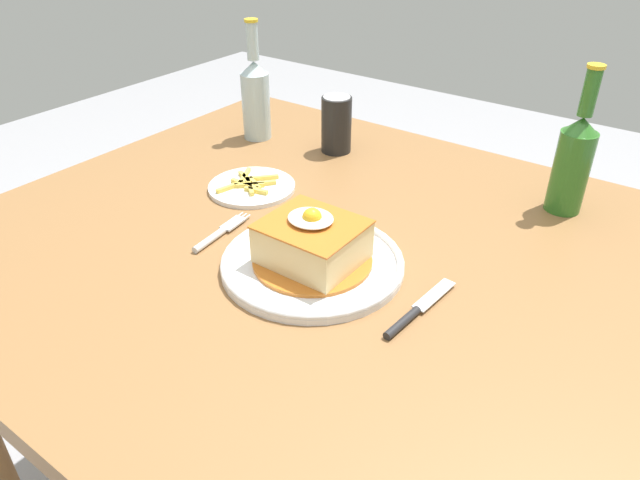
{
  "coord_description": "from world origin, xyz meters",
  "views": [
    {
      "loc": [
        0.51,
        -0.68,
        1.27
      ],
      "look_at": [
        0.05,
        -0.05,
        0.79
      ],
      "focal_mm": 33.03,
      "sensor_mm": 36.0,
      "label": 1
    }
  ],
  "objects": [
    {
      "name": "main_plate",
      "position": [
        0.05,
        -0.07,
        0.76
      ],
      "size": [
        0.29,
        0.29,
        0.02
      ],
      "color": "white",
      "rests_on": "dining_table"
    },
    {
      "name": "knife",
      "position": [
        0.23,
        -0.09,
        0.75
      ],
      "size": [
        0.03,
        0.17,
        0.01
      ],
      "color": "#262628",
      "rests_on": "dining_table"
    },
    {
      "name": "sandwich_meal",
      "position": [
        0.05,
        -0.07,
        0.79
      ],
      "size": [
        0.19,
        0.19,
        0.09
      ],
      "color": "#C66B23",
      "rests_on": "main_plate"
    },
    {
      "name": "beer_bottle_green",
      "position": [
        0.3,
        0.35,
        0.85
      ],
      "size": [
        0.06,
        0.06,
        0.27
      ],
      "color": "#2D6B23",
      "rests_on": "dining_table"
    },
    {
      "name": "side_plate_fries",
      "position": [
        -0.21,
        0.08,
        0.75
      ],
      "size": [
        0.17,
        0.17,
        0.02
      ],
      "color": "white",
      "rests_on": "dining_table"
    },
    {
      "name": "fork",
      "position": [
        -0.14,
        -0.09,
        0.75
      ],
      "size": [
        0.03,
        0.14,
        0.01
      ],
      "color": "silver",
      "rests_on": "dining_table"
    },
    {
      "name": "dining_table",
      "position": [
        0.0,
        0.0,
        0.64
      ],
      "size": [
        1.18,
        1.05,
        0.75
      ],
      "color": "olive",
      "rests_on": "ground_plane"
    },
    {
      "name": "beer_bottle_clear",
      "position": [
        -0.38,
        0.29,
        0.85
      ],
      "size": [
        0.06,
        0.06,
        0.27
      ],
      "color": "#ADC6CC",
      "rests_on": "dining_table"
    },
    {
      "name": "soda_can",
      "position": [
        -0.19,
        0.33,
        0.81
      ],
      "size": [
        0.07,
        0.07,
        0.12
      ],
      "color": "black",
      "rests_on": "dining_table"
    }
  ]
}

